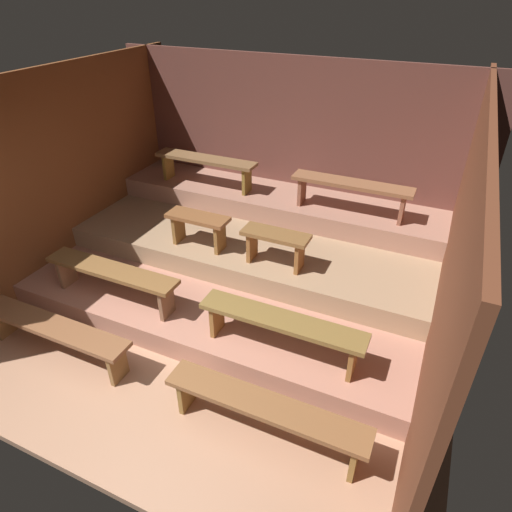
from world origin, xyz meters
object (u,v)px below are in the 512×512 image
at_px(bench_floor_left, 54,330).
at_px(bench_middle_right, 276,242).
at_px(bench_lower_right, 281,325).
at_px(bench_upper_left, 206,163).
at_px(bench_lower_left, 112,274).
at_px(bench_upper_right, 351,188).
at_px(bench_middle_left, 198,224).
at_px(bench_floor_right, 265,409).

relative_size(bench_floor_left, bench_middle_right, 2.29).
bearing_deg(bench_lower_right, bench_floor_left, -160.82).
bearing_deg(bench_upper_left, bench_middle_right, -36.57).
distance_m(bench_lower_left, bench_upper_right, 3.29).
bearing_deg(bench_middle_right, bench_lower_left, -145.37).
xyz_separation_m(bench_middle_right, bench_upper_left, (-1.68, 1.25, 0.32)).
distance_m(bench_lower_right, bench_upper_right, 2.44).
distance_m(bench_middle_left, bench_upper_left, 1.41).
bearing_deg(bench_floor_right, bench_lower_right, 102.20).
height_order(bench_lower_right, bench_middle_right, bench_middle_right).
bearing_deg(bench_lower_left, bench_upper_right, 46.96).
relative_size(bench_lower_left, bench_upper_right, 1.07).
distance_m(bench_floor_right, bench_middle_left, 2.69).
relative_size(bench_lower_left, bench_middle_left, 2.09).
bearing_deg(bench_lower_left, bench_floor_right, -19.18).
height_order(bench_floor_right, bench_middle_right, bench_middle_right).
xyz_separation_m(bench_lower_right, bench_upper_right, (0.05, 2.37, 0.56)).
height_order(bench_lower_left, bench_upper_right, bench_upper_right).
relative_size(bench_middle_left, bench_upper_right, 0.51).
xyz_separation_m(bench_lower_left, bench_lower_right, (2.16, 0.00, 0.00)).
relative_size(bench_floor_left, bench_lower_right, 1.09).
relative_size(bench_lower_left, bench_upper_left, 1.07).
height_order(bench_lower_right, bench_upper_left, bench_upper_left).
relative_size(bench_floor_left, bench_upper_right, 1.17).
bearing_deg(bench_upper_right, bench_lower_left, -133.04).
bearing_deg(bench_middle_right, bench_middle_left, 180.00).
xyz_separation_m(bench_lower_right, bench_upper_left, (-2.21, 2.37, 0.56)).
xyz_separation_m(bench_floor_left, bench_floor_right, (2.51, 0.00, 0.00)).
bearing_deg(bench_lower_left, bench_middle_left, 64.62).
height_order(bench_floor_left, bench_middle_left, bench_middle_left).
xyz_separation_m(bench_floor_left, bench_upper_right, (2.39, 3.18, 0.84)).
distance_m(bench_floor_left, bench_lower_left, 0.88).
relative_size(bench_lower_right, bench_middle_right, 2.09).
xyz_separation_m(bench_middle_left, bench_middle_right, (1.09, 0.00, 0.00)).
bearing_deg(bench_middle_right, bench_upper_left, 143.43).
bearing_deg(bench_lower_right, bench_middle_right, 115.38).
height_order(bench_floor_left, bench_upper_left, bench_upper_left).
distance_m(bench_floor_right, bench_upper_right, 3.29).
bearing_deg(bench_floor_right, bench_lower_left, 160.82).
distance_m(bench_floor_left, bench_middle_right, 2.69).
height_order(bench_middle_left, bench_upper_left, bench_upper_left).
xyz_separation_m(bench_floor_left, bench_middle_right, (1.80, 1.93, 0.52)).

